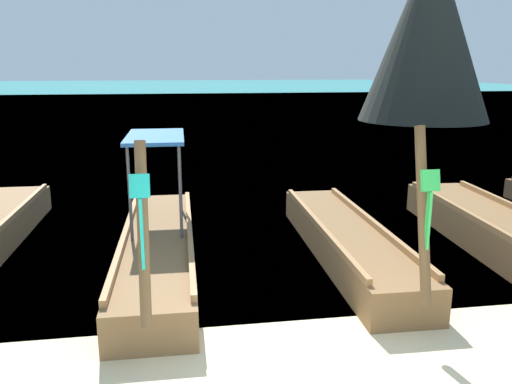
% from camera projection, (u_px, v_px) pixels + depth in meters
% --- Properties ---
extents(sea_water, '(120.00, 120.00, 0.00)m').
position_uv_depth(sea_water, '(184.00, 93.00, 64.18)').
color(sea_water, teal).
rests_on(sea_water, ground).
extents(longtail_boat_turquoise_ribbon, '(1.16, 5.80, 2.43)m').
position_uv_depth(longtail_boat_turquoise_ribbon, '(158.00, 247.00, 8.32)').
color(longtail_boat_turquoise_ribbon, brown).
rests_on(longtail_boat_turquoise_ribbon, ground).
extents(longtail_boat_green_ribbon, '(1.11, 5.63, 2.52)m').
position_uv_depth(longtail_boat_green_ribbon, '(346.00, 241.00, 8.75)').
color(longtail_boat_green_ribbon, brown).
rests_on(longtail_boat_green_ribbon, ground).
extents(longtail_boat_orange_ribbon, '(1.51, 5.81, 2.45)m').
position_uv_depth(longtail_boat_orange_ribbon, '(497.00, 232.00, 9.15)').
color(longtail_boat_orange_ribbon, brown).
rests_on(longtail_boat_orange_ribbon, ground).
extents(karst_rock, '(7.56, 7.56, 10.41)m').
position_uv_depth(karst_rock, '(430.00, 32.00, 29.95)').
color(karst_rock, '#2D302B').
rests_on(karst_rock, ground).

